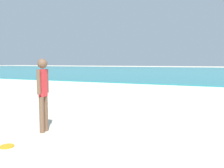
# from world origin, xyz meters

# --- Properties ---
(water) EXTENTS (160.00, 60.00, 0.06)m
(water) POSITION_xyz_m (0.00, 45.77, 0.03)
(water) COLOR teal
(water) RESTS_ON ground
(person_standing) EXTENTS (0.22, 0.38, 1.67)m
(person_standing) POSITION_xyz_m (-0.94, 3.34, 0.95)
(person_standing) COLOR brown
(person_standing) RESTS_ON ground
(frisbee) EXTENTS (0.26, 0.26, 0.03)m
(frisbee) POSITION_xyz_m (-0.93, 2.27, 0.01)
(frisbee) COLOR orange
(frisbee) RESTS_ON ground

